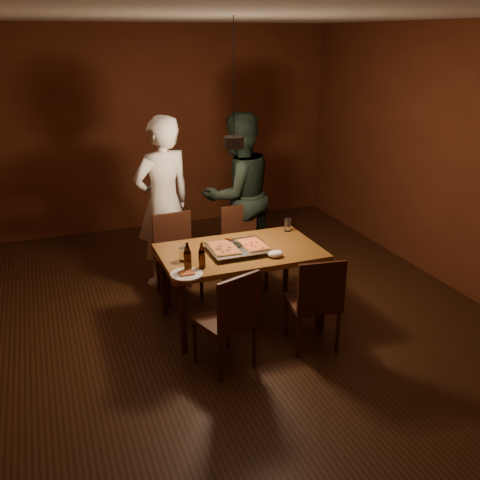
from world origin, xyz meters
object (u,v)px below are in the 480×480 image
object	(u,v)px
beer_bottle_a	(187,257)
plate_slice	(187,274)
beer_bottle_b	(202,255)
diner_white	(163,203)
pendant_lamp	(234,141)
chair_far_left	(176,248)
pizza_tray	(238,249)
diner_dark	(238,195)
chair_near_right	(316,296)
dining_table	(240,257)
chair_far_right	(242,239)
chair_near_left	(231,313)

from	to	relation	value
beer_bottle_a	plate_slice	bearing A→B (deg)	-113.16
beer_bottle_b	diner_white	world-z (taller)	diner_white
pendant_lamp	chair_far_left	bearing A→B (deg)	121.35
beer_bottle_a	pendant_lamp	size ratio (longest dim) A/B	0.23
pizza_tray	diner_dark	xyz separation A→B (m)	(0.45, 1.18, 0.16)
chair_far_left	diner_dark	distance (m)	1.00
pizza_tray	beer_bottle_a	size ratio (longest dim) A/B	2.14
chair_near_right	beer_bottle_a	bearing A→B (deg)	164.33
beer_bottle_a	beer_bottle_b	world-z (taller)	beer_bottle_a
dining_table	plate_slice	distance (m)	0.73
plate_slice	chair_near_right	bearing A→B (deg)	-18.75
diner_white	pendant_lamp	distance (m)	1.38
diner_dark	chair_far_right	bearing A→B (deg)	62.83
chair_near_left	beer_bottle_b	xyz separation A→B (m)	(-0.09, 0.48, 0.33)
dining_table	plate_slice	size ratio (longest dim) A/B	5.47
chair_near_left	diner_dark	world-z (taller)	diner_dark
chair_far_left	chair_far_right	size ratio (longest dim) A/B	1.00
chair_near_right	beer_bottle_a	distance (m)	1.16
dining_table	diner_dark	xyz separation A→B (m)	(0.41, 1.15, 0.26)
diner_white	pendant_lamp	xyz separation A→B (m)	(0.45, -1.01, 0.82)
beer_bottle_a	beer_bottle_b	distance (m)	0.13
pizza_tray	beer_bottle_a	distance (m)	0.62
dining_table	pizza_tray	xyz separation A→B (m)	(-0.03, -0.03, 0.10)
dining_table	plate_slice	xyz separation A→B (m)	(-0.62, -0.37, 0.08)
chair_near_left	pendant_lamp	bearing A→B (deg)	48.75
chair_near_left	diner_white	bearing A→B (deg)	73.92
chair_far_right	plate_slice	size ratio (longest dim) A/B	1.77
diner_white	chair_far_left	bearing A→B (deg)	77.69
diner_white	diner_dark	xyz separation A→B (m)	(0.88, 0.03, -0.01)
diner_dark	pendant_lamp	distance (m)	1.40
chair_near_left	chair_far_left	bearing A→B (deg)	73.29
plate_slice	chair_near_left	bearing A→B (deg)	-55.66
beer_bottle_a	pendant_lamp	bearing A→B (deg)	34.51
chair_near_left	beer_bottle_a	xyz separation A→B (m)	(-0.22, 0.46, 0.34)
diner_dark	pendant_lamp	size ratio (longest dim) A/B	1.70
dining_table	pizza_tray	size ratio (longest dim) A/B	2.73
chair_near_right	beer_bottle_a	size ratio (longest dim) A/B	1.89
chair_far_right	diner_white	world-z (taller)	diner_white
beer_bottle_b	pizza_tray	bearing A→B (deg)	29.22
dining_table	beer_bottle_a	xyz separation A→B (m)	(-0.59, -0.29, 0.20)
beer_bottle_a	plate_slice	size ratio (longest dim) A/B	0.93
chair_far_right	chair_near_left	xyz separation A→B (m)	(-0.69, -1.53, 0.00)
beer_bottle_b	diner_white	bearing A→B (deg)	90.42
beer_bottle_b	pendant_lamp	size ratio (longest dim) A/B	0.21
dining_table	pendant_lamp	xyz separation A→B (m)	(-0.02, 0.11, 1.08)
diner_dark	chair_near_right	bearing A→B (deg)	76.98
chair_far_left	chair_near_right	xyz separation A→B (m)	(0.86, -1.51, 0.00)
pizza_tray	chair_far_left	bearing A→B (deg)	113.25
diner_dark	plate_slice	bearing A→B (deg)	42.18
beer_bottle_a	pizza_tray	bearing A→B (deg)	24.50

